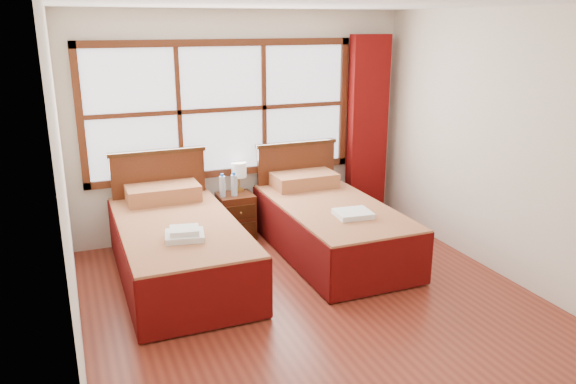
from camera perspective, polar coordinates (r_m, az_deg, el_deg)
name	(u,v)px	position (r m, az deg, el deg)	size (l,w,h in m)	color
floor	(323,311)	(5.09, 3.59, -12.00)	(4.50, 4.50, 0.00)	maroon
ceiling	(329,2)	(4.46, 4.22, 18.71)	(4.50, 4.50, 0.00)	white
wall_back	(243,125)	(6.66, -4.63, 6.81)	(4.00, 4.00, 0.00)	silver
wall_left	(65,196)	(4.17, -21.72, -0.41)	(4.50, 4.50, 0.00)	silver
wall_right	(516,149)	(5.75, 22.18, 4.03)	(4.50, 4.50, 0.00)	silver
window	(222,110)	(6.52, -6.69, 8.32)	(3.16, 0.06, 1.56)	white
curtain	(367,129)	(7.19, 8.06, 6.39)	(0.50, 0.16, 2.30)	maroon
bed_left	(178,245)	(5.69, -11.11, -5.31)	(1.13, 2.20, 1.11)	#391D0C
bed_right	(329,224)	(6.19, 4.24, -3.30)	(1.10, 2.12, 1.07)	#391D0C
nightstand	(236,216)	(6.63, -5.31, -2.48)	(0.40, 0.40, 0.54)	#4F2311
towels_left	(185,234)	(5.13, -10.47, -4.21)	(0.39, 0.36, 0.10)	white
towels_right	(353,214)	(5.72, 6.64, -2.20)	(0.38, 0.34, 0.06)	white
lamp	(239,171)	(6.63, -5.01, 2.18)	(0.18, 0.18, 0.34)	gold
bottle_near	(222,186)	(6.44, -6.68, 0.58)	(0.07, 0.07, 0.27)	silver
bottle_far	(234,185)	(6.47, -5.49, 0.71)	(0.07, 0.07, 0.28)	silver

